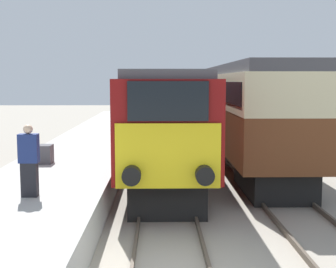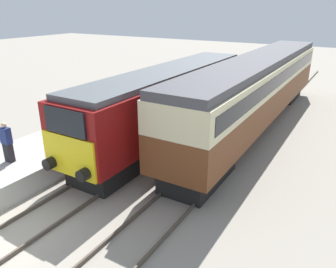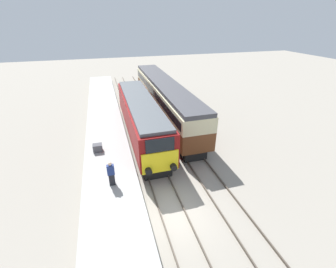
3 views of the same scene
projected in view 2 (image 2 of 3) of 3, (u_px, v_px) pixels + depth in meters
ground_plane at (4, 243)px, 9.99m from camera, size 120.00×120.00×0.00m
platform_left at (99, 130)px, 17.80m from camera, size 3.50×50.00×0.88m
rails_near_track at (111, 174)px, 13.96m from camera, size 1.51×60.00×0.14m
rails_far_track at (180, 196)px, 12.33m from camera, size 1.50×60.00×0.14m
locomotive at (169, 101)px, 17.09m from camera, size 2.70×14.35×3.81m
passenger_carriage at (258, 85)px, 18.73m from camera, size 2.75×19.59×4.14m
person_on_platform at (7, 142)px, 12.99m from camera, size 0.44×0.26×1.67m
luggage_crate at (75, 121)px, 17.06m from camera, size 0.70×0.56×0.60m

